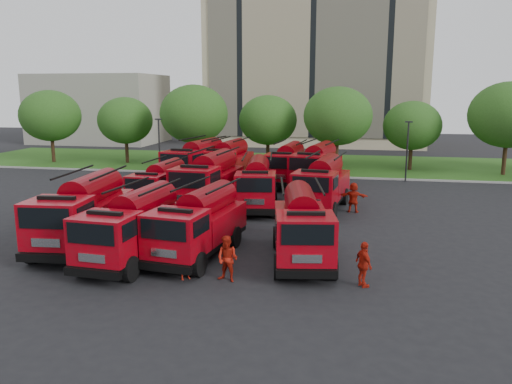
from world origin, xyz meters
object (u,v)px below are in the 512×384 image
fire_truck_4 (161,184)px  firefighter_2 (363,287)px  firefighter_0 (186,279)px  firefighter_5 (353,212)px  fire_truck_5 (209,180)px  fire_truck_1 (134,226)px  fire_truck_8 (197,162)px  fire_truck_2 (199,223)px  fire_truck_9 (227,161)px  fire_truck_7 (322,184)px  firefighter_1 (228,281)px  firefighter_3 (306,255)px  fire_truck_0 (84,212)px  fire_truck_10 (288,164)px  fire_truck_11 (317,166)px  firefighter_4 (139,220)px  fire_truck_6 (257,184)px  fire_truck_3 (302,226)px

fire_truck_4 → firefighter_2: (12.95, -11.82, -1.47)m
firefighter_0 → firefighter_5: 14.63m
fire_truck_4 → fire_truck_5: (3.19, 0.50, 0.31)m
fire_truck_1 → firefighter_2: size_ratio=3.88×
fire_truck_8 → fire_truck_4: bearing=-80.4°
fire_truck_2 → fire_truck_8: bearing=115.3°
fire_truck_9 → fire_truck_8: bearing=-134.7°
fire_truck_2 → fire_truck_7: size_ratio=0.93×
firefighter_1 → firefighter_3: 4.75m
fire_truck_0 → fire_truck_4: size_ratio=1.19×
fire_truck_4 → firefighter_1: fire_truck_4 is taller
fire_truck_2 → firefighter_5: fire_truck_2 is taller
fire_truck_1 → firefighter_2: bearing=-3.5°
fire_truck_4 → fire_truck_10: fire_truck_10 is taller
fire_truck_7 → fire_truck_9: (-8.56, 8.97, 0.04)m
fire_truck_11 → firefighter_1: bearing=-85.6°
firefighter_3 → firefighter_4: bearing=-26.9°
fire_truck_1 → firefighter_5: size_ratio=3.67×
fire_truck_6 → fire_truck_11: 8.62m
fire_truck_8 → firefighter_2: size_ratio=4.52×
fire_truck_2 → fire_truck_8: 18.60m
fire_truck_0 → firefighter_3: (10.84, 0.61, -1.72)m
fire_truck_10 → firefighter_3: bearing=-75.2°
fire_truck_7 → fire_truck_8: size_ratio=0.92×
fire_truck_0 → fire_truck_10: size_ratio=1.03×
fire_truck_3 → fire_truck_4: size_ratio=1.11×
fire_truck_10 → firefighter_4: size_ratio=4.22×
fire_truck_3 → fire_truck_5: bearing=117.2°
fire_truck_4 → fire_truck_9: fire_truck_9 is taller
fire_truck_0 → fire_truck_9: size_ratio=1.00×
firefighter_2 → fire_truck_7: bearing=-19.1°
fire_truck_9 → firefighter_5: bearing=-36.4°
fire_truck_9 → firefighter_3: 20.39m
fire_truck_6 → fire_truck_10: 9.03m
fire_truck_2 → fire_truck_5: size_ratio=0.89×
firefighter_5 → firefighter_0: bearing=66.6°
fire_truck_11 → firefighter_4: (-9.63, -12.22, -1.75)m
fire_truck_3 → fire_truck_2: bearing=175.2°
firefighter_1 → fire_truck_7: bearing=92.9°
fire_truck_11 → firefighter_4: size_ratio=4.50×
firefighter_5 → fire_truck_7: bearing=-9.1°
firefighter_4 → fire_truck_5: bearing=-109.9°
fire_truck_0 → fire_truck_7: (11.00, 10.13, -0.05)m
firefighter_2 → firefighter_3: firefighter_3 is taller
fire_truck_6 → firefighter_4: 7.80m
fire_truck_3 → fire_truck_11: 17.57m
fire_truck_5 → fire_truck_8: 8.49m
fire_truck_11 → firefighter_4: fire_truck_11 is taller
fire_truck_4 → fire_truck_10: size_ratio=0.87×
fire_truck_4 → fire_truck_1: bearing=-73.2°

